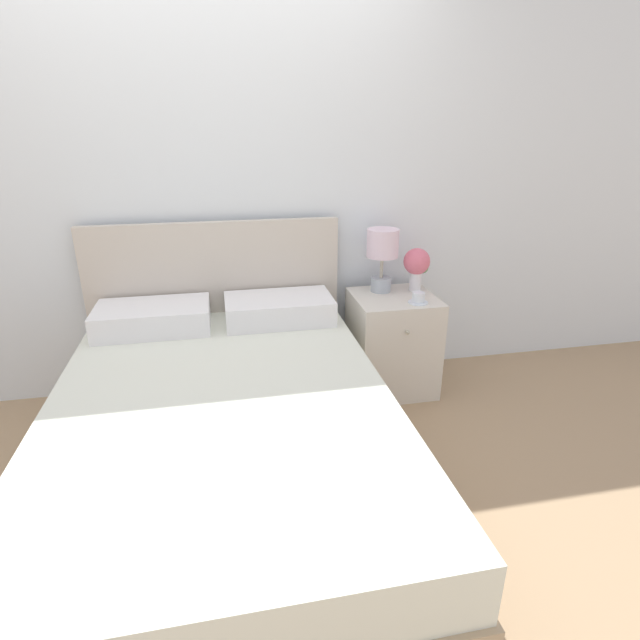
% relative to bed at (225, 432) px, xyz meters
% --- Properties ---
extents(ground_plane, '(12.00, 12.00, 0.00)m').
position_rel_bed_xyz_m(ground_plane, '(0.00, 0.98, -0.28)').
color(ground_plane, tan).
extents(wall_back, '(8.00, 0.06, 2.60)m').
position_rel_bed_xyz_m(wall_back, '(0.00, 1.05, 1.02)').
color(wall_back, white).
rests_on(wall_back, ground_plane).
extents(bed, '(1.48, 2.12, 1.06)m').
position_rel_bed_xyz_m(bed, '(0.00, 0.00, 0.00)').
color(bed, tan).
rests_on(bed, ground_plane).
extents(nightstand, '(0.49, 0.49, 0.61)m').
position_rel_bed_xyz_m(nightstand, '(1.05, 0.73, 0.03)').
color(nightstand, silver).
rests_on(nightstand, ground_plane).
extents(table_lamp, '(0.19, 0.19, 0.39)m').
position_rel_bed_xyz_m(table_lamp, '(1.00, 0.84, 0.59)').
color(table_lamp, '#A8B2BC').
rests_on(table_lamp, nightstand).
extents(flower_vase, '(0.16, 0.16, 0.27)m').
position_rel_bed_xyz_m(flower_vase, '(1.21, 0.81, 0.50)').
color(flower_vase, white).
rests_on(flower_vase, nightstand).
extents(teacup, '(0.12, 0.12, 0.06)m').
position_rel_bed_xyz_m(teacup, '(1.14, 0.59, 0.36)').
color(teacup, white).
rests_on(teacup, nightstand).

